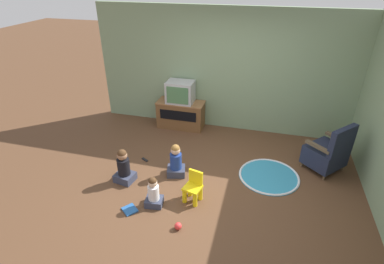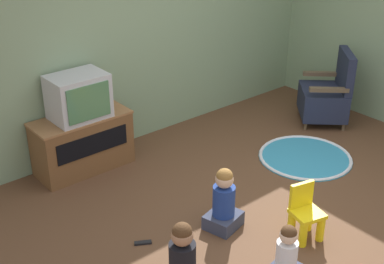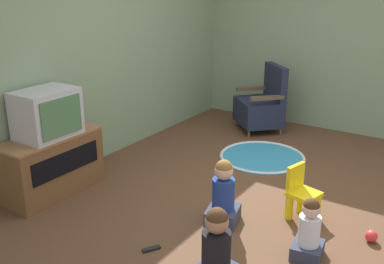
{
  "view_description": "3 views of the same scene",
  "coord_description": "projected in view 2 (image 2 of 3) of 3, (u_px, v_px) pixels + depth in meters",
  "views": [
    {
      "loc": [
        0.71,
        -3.97,
        3.23
      ],
      "look_at": [
        -0.41,
        0.22,
        0.81
      ],
      "focal_mm": 28.0,
      "sensor_mm": 36.0,
      "label": 1
    },
    {
      "loc": [
        -3.43,
        -2.81,
        2.94
      ],
      "look_at": [
        -0.72,
        0.45,
        0.84
      ],
      "focal_mm": 50.0,
      "sensor_mm": 36.0,
      "label": 2
    },
    {
      "loc": [
        -3.8,
        -1.66,
        2.11
      ],
      "look_at": [
        -0.8,
        0.32,
        0.86
      ],
      "focal_mm": 42.0,
      "sensor_mm": 36.0,
      "label": 3
    }
  ],
  "objects": [
    {
      "name": "yellow_kid_chair",
      "position": [
        305.0,
        216.0,
        4.67
      ],
      "size": [
        0.31,
        0.3,
        0.5
      ],
      "rotation": [
        0.0,
        0.0,
        -0.25
      ],
      "color": "yellow",
      "rests_on": "ground_plane"
    },
    {
      "name": "child_watching_center",
      "position": [
        224.0,
        202.0,
        4.77
      ],
      "size": [
        0.36,
        0.34,
        0.6
      ],
      "rotation": [
        0.0,
        0.0,
        0.25
      ],
      "color": "#33384C",
      "rests_on": "ground_plane"
    },
    {
      "name": "tv_cabinet",
      "position": [
        83.0,
        142.0,
        5.7
      ],
      "size": [
        1.04,
        0.46,
        0.61
      ],
      "color": "brown",
      "rests_on": "ground_plane"
    },
    {
      "name": "ground_plane",
      "position": [
        278.0,
        204.0,
        5.21
      ],
      "size": [
        30.0,
        30.0,
        0.0
      ],
      "primitive_type": "plane",
      "color": "brown"
    },
    {
      "name": "wall_back",
      "position": [
        131.0,
        32.0,
        5.98
      ],
      "size": [
        5.57,
        0.12,
        2.58
      ],
      "color": "gray",
      "rests_on": "ground_plane"
    },
    {
      "name": "play_mat",
      "position": [
        305.0,
        157.0,
        6.04
      ],
      "size": [
        1.05,
        1.05,
        0.04
      ],
      "color": "teal",
      "rests_on": "ground_plane"
    },
    {
      "name": "child_watching_left",
      "position": [
        182.0,
        262.0,
        4.04
      ],
      "size": [
        0.36,
        0.32,
        0.62
      ],
      "rotation": [
        0.0,
        0.0,
        -0.17
      ],
      "color": "#33384C",
      "rests_on": "ground_plane"
    },
    {
      "name": "child_watching_right",
      "position": [
        286.0,
        257.0,
        4.17
      ],
      "size": [
        0.29,
        0.26,
        0.51
      ],
      "rotation": [
        0.0,
        0.0,
        0.13
      ],
      "color": "#33384C",
      "rests_on": "ground_plane"
    },
    {
      "name": "remote_control",
      "position": [
        143.0,
        243.0,
        4.66
      ],
      "size": [
        0.15,
        0.11,
        0.02
      ],
      "rotation": [
        0.0,
        0.0,
        2.62
      ],
      "color": "black",
      "rests_on": "ground_plane"
    },
    {
      "name": "black_armchair",
      "position": [
        327.0,
        96.0,
        6.75
      ],
      "size": [
        0.83,
        0.83,
        0.93
      ],
      "rotation": [
        0.0,
        0.0,
        3.97
      ],
      "color": "brown",
      "rests_on": "ground_plane"
    },
    {
      "name": "television",
      "position": [
        78.0,
        97.0,
        5.46
      ],
      "size": [
        0.58,
        0.43,
        0.47
      ],
      "color": "#B7B7BC",
      "rests_on": "tv_cabinet"
    }
  ]
}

